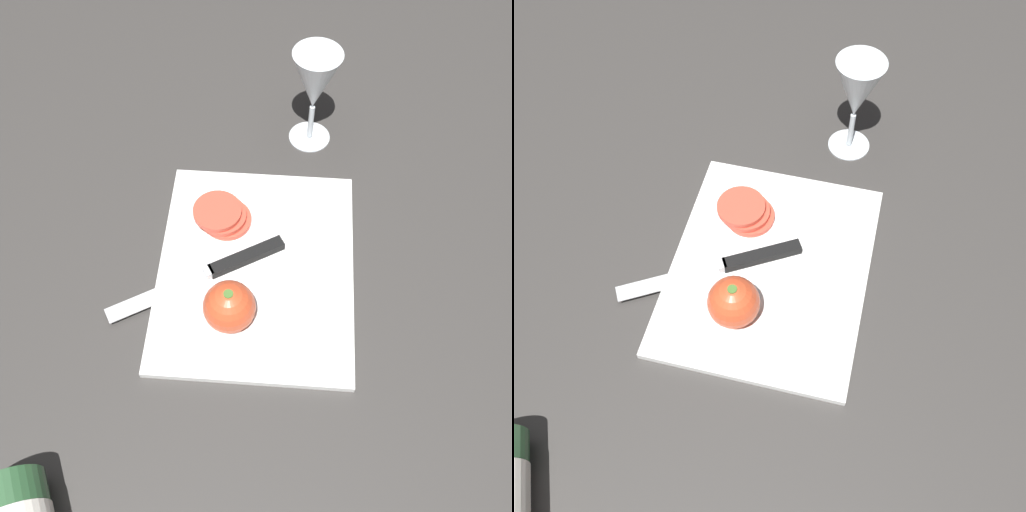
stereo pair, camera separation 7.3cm
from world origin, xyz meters
TOP-DOWN VIEW (x-y plane):
  - ground_plane at (0.00, 0.00)m, footprint 3.00×3.00m
  - cutting_board at (0.07, 0.01)m, footprint 0.35×0.28m
  - wine_glass at (-0.20, 0.09)m, footprint 0.08×0.08m
  - whole_tomato at (0.15, -0.01)m, footprint 0.07×0.07m
  - knife at (0.07, -0.03)m, footprint 0.15×0.24m
  - tomato_slice_stack_near at (-0.01, -0.04)m, footprint 0.08×0.09m

SIDE VIEW (x-z plane):
  - ground_plane at x=0.00m, z-range 0.00..0.00m
  - cutting_board at x=0.07m, z-range 0.00..0.01m
  - knife at x=0.07m, z-range 0.01..0.02m
  - tomato_slice_stack_near at x=-0.01m, z-range 0.01..0.04m
  - whole_tomato at x=0.15m, z-range 0.01..0.08m
  - wine_glass at x=-0.20m, z-range 0.03..0.20m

